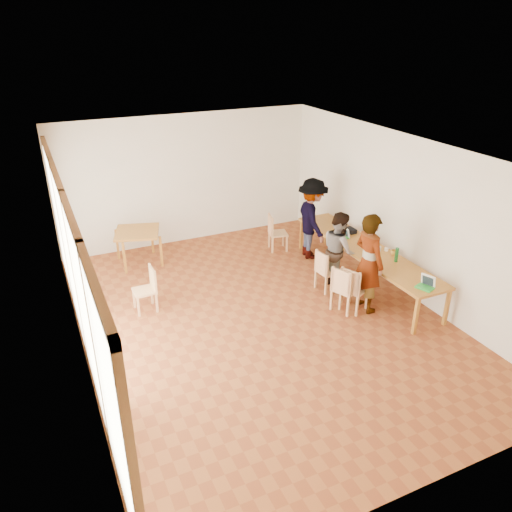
{
  "coord_description": "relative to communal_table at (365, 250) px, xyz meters",
  "views": [
    {
      "loc": [
        -3.26,
        -6.85,
        4.84
      ],
      "look_at": [
        0.06,
        0.31,
        1.1
      ],
      "focal_mm": 35.0,
      "sensor_mm": 36.0,
      "label": 1
    }
  ],
  "objects": [
    {
      "name": "ground",
      "position": [
        -2.5,
        -0.42,
        -0.7
      ],
      "size": [
        8.0,
        8.0,
        0.0
      ],
      "primitive_type": "plane",
      "color": "#964F24",
      "rests_on": "ground"
    },
    {
      "name": "wall_back",
      "position": [
        -2.5,
        3.58,
        0.8
      ],
      "size": [
        6.0,
        0.1,
        3.0
      ],
      "primitive_type": "cube",
      "color": "white",
      "rests_on": "ground"
    },
    {
      "name": "wall_front",
      "position": [
        -2.5,
        -4.42,
        0.8
      ],
      "size": [
        6.0,
        0.1,
        3.0
      ],
      "primitive_type": "cube",
      "color": "white",
      "rests_on": "ground"
    },
    {
      "name": "wall_right",
      "position": [
        0.5,
        -0.42,
        0.8
      ],
      "size": [
        0.1,
        8.0,
        3.0
      ],
      "primitive_type": "cube",
      "color": "white",
      "rests_on": "ground"
    },
    {
      "name": "window_wall",
      "position": [
        -5.46,
        -0.42,
        0.8
      ],
      "size": [
        0.1,
        8.0,
        3.0
      ],
      "primitive_type": "cube",
      "color": "white",
      "rests_on": "ground"
    },
    {
      "name": "ceiling",
      "position": [
        -2.5,
        -0.42,
        2.32
      ],
      "size": [
        6.0,
        8.0,
        0.04
      ],
      "primitive_type": "cube",
      "color": "white",
      "rests_on": "wall_back"
    },
    {
      "name": "communal_table",
      "position": [
        0.0,
        0.0,
        0.0
      ],
      "size": [
        0.8,
        4.0,
        0.75
      ],
      "color": "#AF7326",
      "rests_on": "ground"
    },
    {
      "name": "side_table",
      "position": [
        -3.93,
        2.78,
        -0.03
      ],
      "size": [
        0.9,
        0.9,
        0.75
      ],
      "rotation": [
        0.0,
        0.0,
        -0.29
      ],
      "color": "#AF7326",
      "rests_on": "ground"
    },
    {
      "name": "chair_near",
      "position": [
        -0.89,
        -0.87,
        -0.17
      ],
      "size": [
        0.54,
        0.54,
        0.47
      ],
      "rotation": [
        0.0,
        0.0,
        0.42
      ],
      "color": "#E3A671",
      "rests_on": "ground"
    },
    {
      "name": "chair_mid",
      "position": [
        -1.04,
        -0.8,
        -0.16
      ],
      "size": [
        0.54,
        0.54,
        0.47
      ],
      "rotation": [
        0.0,
        0.0,
        0.41
      ],
      "color": "#E3A671",
      "rests_on": "ground"
    },
    {
      "name": "chair_far",
      "position": [
        -0.92,
        0.01,
        -0.19
      ],
      "size": [
        0.43,
        0.43,
        0.45
      ],
      "rotation": [
        0.0,
        0.0,
        0.09
      ],
      "color": "#E3A671",
      "rests_on": "ground"
    },
    {
      "name": "chair_empty",
      "position": [
        -0.94,
        2.14,
        -0.18
      ],
      "size": [
        0.48,
        0.48,
        0.45
      ],
      "rotation": [
        0.0,
        0.0,
        -0.23
      ],
      "color": "#E3A671",
      "rests_on": "ground"
    },
    {
      "name": "chair_spare",
      "position": [
        -4.2,
        0.75,
        -0.19
      ],
      "size": [
        0.4,
        0.4,
        0.45
      ],
      "rotation": [
        0.0,
        0.0,
        3.16
      ],
      "color": "#E3A671",
      "rests_on": "ground"
    },
    {
      "name": "person_near",
      "position": [
        -0.59,
        -0.88,
        0.23
      ],
      "size": [
        0.49,
        0.71,
        1.86
      ],
      "primitive_type": "imported",
      "rotation": [
        0.0,
        0.0,
        1.65
      ],
      "color": "gray",
      "rests_on": "ground"
    },
    {
      "name": "person_mid",
      "position": [
        -0.57,
        0.08,
        0.08
      ],
      "size": [
        0.76,
        0.88,
        1.56
      ],
      "primitive_type": "imported",
      "rotation": [
        0.0,
        0.0,
        1.31
      ],
      "color": "gray",
      "rests_on": "ground"
    },
    {
      "name": "person_far",
      "position": [
        -0.36,
        1.49,
        0.2
      ],
      "size": [
        0.89,
        1.28,
        1.81
      ],
      "primitive_type": "imported",
      "rotation": [
        0.0,
        0.0,
        1.37
      ],
      "color": "gray",
      "rests_on": "ground"
    },
    {
      "name": "laptop_near",
      "position": [
        -0.05,
        -1.77,
        0.11
      ],
      "size": [
        0.31,
        0.33,
        0.23
      ],
      "rotation": [
        0.0,
        0.0,
        0.37
      ],
      "color": "green",
      "rests_on": "communal_table"
    },
    {
      "name": "laptop_mid",
      "position": [
        0.11,
        0.02,
        0.1
      ],
      "size": [
        0.2,
        0.24,
        0.19
      ],
      "rotation": [
        0.0,
        0.0,
        0.03
      ],
      "color": "green",
      "rests_on": "communal_table"
    },
    {
      "name": "laptop_far",
      "position": [
        -0.09,
        0.64,
        0.11
      ],
      "size": [
        0.22,
        0.26,
        0.21
      ],
      "rotation": [
        0.0,
        0.0,
        0.03
      ],
      "color": "green",
      "rests_on": "communal_table"
    },
    {
      "name": "yellow_mug",
      "position": [
        0.3,
        -0.5,
        0.1
      ],
      "size": [
        0.15,
        0.15,
        0.1
      ],
      "primitive_type": "imported",
      "rotation": [
        0.0,
        0.0,
        -0.21
      ],
      "color": "gold",
      "rests_on": "communal_table"
    },
    {
      "name": "green_bottle",
      "position": [
        0.14,
        -0.75,
        0.19
      ],
      "size": [
        0.07,
        0.07,
        0.28
      ],
      "primitive_type": "cylinder",
      "color": "#1B6D2B",
      "rests_on": "communal_table"
    },
    {
      "name": "clear_glass",
      "position": [
        0.16,
        -0.23,
        0.09
      ],
      "size": [
        0.07,
        0.07,
        0.09
      ],
      "primitive_type": "cylinder",
      "color": "silver",
      "rests_on": "communal_table"
    },
    {
      "name": "condiment_cup",
      "position": [
        0.29,
        -0.28,
        0.08
      ],
      "size": [
        0.08,
        0.08,
        0.06
      ],
      "primitive_type": "cylinder",
      "color": "white",
      "rests_on": "communal_table"
    },
    {
      "name": "pink_phone",
      "position": [
        0.15,
        0.82,
        0.05
      ],
      "size": [
        0.05,
        0.1,
        0.01
      ],
      "primitive_type": "cube",
      "color": "#E54B74",
      "rests_on": "communal_table"
    },
    {
      "name": "black_pouch",
      "position": [
        0.19,
        0.8,
        0.09
      ],
      "size": [
        0.16,
        0.26,
        0.09
      ],
      "primitive_type": "cube",
      "color": "black",
      "rests_on": "communal_table"
    }
  ]
}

